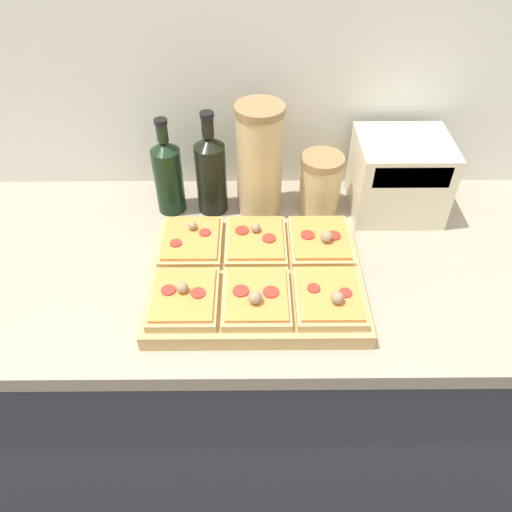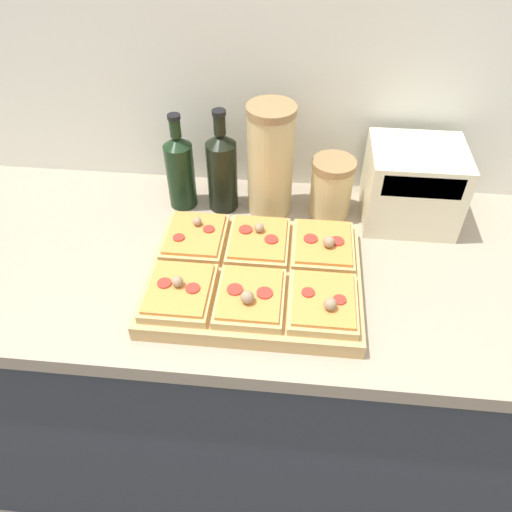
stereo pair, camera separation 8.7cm
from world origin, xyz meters
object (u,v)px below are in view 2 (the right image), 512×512
object	(u,v)px
cutting_board	(255,278)
wine_bottle	(222,170)
grain_jar_short	(331,187)
toaster_oven	(412,185)
olive_oil_bottle	(180,170)
grain_jar_tall	(270,161)

from	to	relation	value
cutting_board	wine_bottle	bearing A→B (deg)	111.71
grain_jar_short	toaster_oven	xyz separation A→B (m)	(0.20, -0.00, 0.02)
cutting_board	wine_bottle	world-z (taller)	wine_bottle
wine_bottle	toaster_oven	distance (m)	0.48
olive_oil_bottle	grain_jar_tall	bearing A→B (deg)	0.00
olive_oil_bottle	grain_jar_short	world-z (taller)	olive_oil_bottle
olive_oil_bottle	wine_bottle	bearing A→B (deg)	0.00
toaster_oven	olive_oil_bottle	bearing A→B (deg)	179.92
grain_jar_tall	toaster_oven	distance (m)	0.36
grain_jar_tall	grain_jar_short	bearing A→B (deg)	0.00
olive_oil_bottle	grain_jar_short	bearing A→B (deg)	0.00
grain_jar_tall	grain_jar_short	distance (m)	0.17
cutting_board	toaster_oven	size ratio (longest dim) A/B	1.86
wine_bottle	grain_jar_tall	xyz separation A→B (m)	(0.12, -0.00, 0.03)
olive_oil_bottle	wine_bottle	distance (m)	0.11
wine_bottle	toaster_oven	xyz separation A→B (m)	(0.48, -0.00, -0.01)
olive_oil_bottle	grain_jar_tall	xyz separation A→B (m)	(0.23, 0.00, 0.04)
cutting_board	wine_bottle	xyz separation A→B (m)	(-0.11, 0.28, 0.09)
wine_bottle	grain_jar_tall	size ratio (longest dim) A/B	0.94
wine_bottle	grain_jar_short	size ratio (longest dim) A/B	1.76
grain_jar_tall	grain_jar_short	size ratio (longest dim) A/B	1.87
cutting_board	toaster_oven	world-z (taller)	toaster_oven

